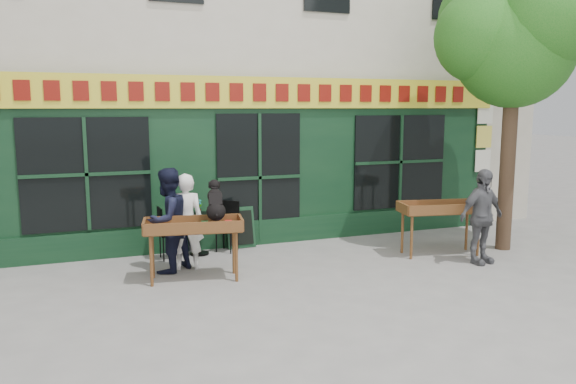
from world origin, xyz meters
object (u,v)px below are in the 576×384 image
object	(u,v)px
man_left	(168,220)
bistro_table	(199,226)
book_cart_center	(193,229)
man_right	(481,216)
dog	(215,199)
book_cart_right	(441,211)
woman	(186,222)

from	to	relation	value
man_left	bistro_table	bearing A→B (deg)	-165.86
book_cart_center	man_right	distance (m)	4.96
bistro_table	dog	bearing A→B (deg)	-91.65
book_cart_right	bistro_table	world-z (taller)	book_cart_right
woman	bistro_table	distance (m)	0.98
book_cart_center	book_cart_right	world-z (taller)	same
book_cart_center	man_left	bearing A→B (deg)	126.63
bistro_table	book_cart_right	bearing A→B (deg)	-20.71
man_right	book_cart_center	bearing A→B (deg)	160.96
book_cart_right	bistro_table	bearing A→B (deg)	169.89
book_cart_right	man_right	xyz separation A→B (m)	(0.30, -0.75, 0.01)
book_cart_right	book_cart_center	bearing A→B (deg)	-170.41
bistro_table	man_left	world-z (taller)	man_left
dog	man_right	distance (m)	4.63
dog	book_cart_right	distance (m)	4.27
dog	woman	bearing A→B (deg)	126.44
man_left	man_right	bearing A→B (deg)	126.57
dog	man_right	size ratio (longest dim) A/B	0.36
dog	bistro_table	distance (m)	1.73
dog	book_cart_right	bearing A→B (deg)	9.46
dog	book_cart_right	xyz separation A→B (m)	(4.24, -0.03, -0.47)
dog	woman	distance (m)	0.91
bistro_table	man_left	size ratio (longest dim) A/B	0.44
book_cart_right	bistro_table	xyz separation A→B (m)	(-4.20, 1.59, -0.28)
bistro_table	man_left	bearing A→B (deg)	-127.87
book_cart_center	dog	distance (m)	0.59
book_cart_center	man_left	xyz separation A→B (m)	(-0.31, 0.61, 0.05)
book_cart_center	dog	xyz separation A→B (m)	(0.35, -0.05, 0.47)
book_cart_center	bistro_table	world-z (taller)	book_cart_center
book_cart_right	man_left	xyz separation A→B (m)	(-4.90, 0.69, 0.05)
book_cart_center	bistro_table	distance (m)	1.58
book_cart_center	bistro_table	bearing A→B (deg)	85.18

